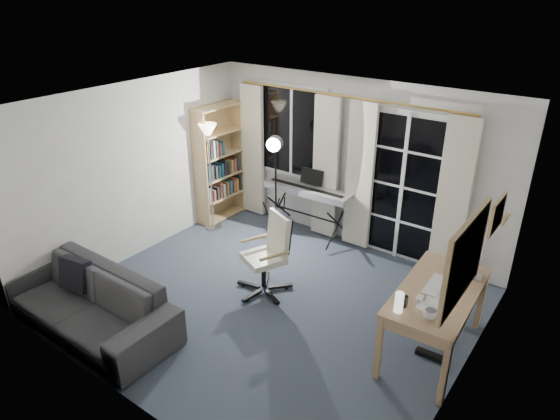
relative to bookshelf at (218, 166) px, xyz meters
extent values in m
cube|color=#353F4D|center=(2.12, -1.45, -0.89)|extent=(4.50, 4.00, 0.02)
cube|color=white|center=(1.07, 0.53, 0.62)|extent=(1.20, 0.06, 1.40)
cube|color=black|center=(1.07, 0.50, 0.62)|extent=(1.10, 0.02, 1.30)
cube|color=white|center=(1.07, 0.49, 0.62)|extent=(0.04, 0.03, 1.30)
cube|color=white|center=(2.87, 0.53, 0.15)|extent=(1.32, 0.06, 2.11)
cube|color=black|center=(2.57, 0.50, 0.15)|extent=(0.55, 0.02, 1.95)
cube|color=black|center=(3.17, 0.50, 0.15)|extent=(0.55, 0.02, 1.95)
cube|color=white|center=(2.87, 0.49, 0.15)|extent=(0.05, 0.04, 2.05)
cube|color=white|center=(2.87, 0.49, -0.33)|extent=(1.15, 0.03, 0.03)
cube|color=white|center=(2.87, 0.49, 0.17)|extent=(1.15, 0.03, 0.03)
cube|color=white|center=(2.87, 0.49, 0.67)|extent=(1.15, 0.03, 0.03)
cylinder|color=gold|center=(1.97, 0.45, 1.27)|extent=(3.50, 0.03, 0.03)
cube|color=#FEF1D0|center=(0.37, 0.43, 0.20)|extent=(0.40, 0.07, 2.10)
cube|color=#FEF1D0|center=(1.72, 0.43, 0.20)|extent=(0.40, 0.07, 2.10)
cube|color=#FEF1D0|center=(2.27, 0.43, 0.20)|extent=(0.40, 0.07, 2.10)
cube|color=#FEF1D0|center=(3.57, 0.43, 0.20)|extent=(0.40, 0.07, 2.10)
cube|color=tan|center=(0.02, -0.40, 0.05)|extent=(0.30, 0.04, 1.85)
cube|color=tan|center=(0.05, 0.43, 0.05)|extent=(0.30, 0.04, 1.85)
cube|color=tan|center=(-0.10, 0.02, 0.05)|extent=(0.05, 0.83, 1.85)
cube|color=tan|center=(0.03, 0.01, -0.85)|extent=(0.32, 0.84, 0.02)
cube|color=tan|center=(0.03, 0.01, -0.51)|extent=(0.32, 0.84, 0.02)
cube|color=tan|center=(0.03, 0.01, -0.16)|extent=(0.32, 0.84, 0.02)
cube|color=tan|center=(0.03, 0.01, 0.20)|extent=(0.32, 0.84, 0.02)
cube|color=tan|center=(0.03, 0.01, 0.55)|extent=(0.32, 0.84, 0.02)
cube|color=tan|center=(0.03, 0.01, 0.95)|extent=(0.32, 0.84, 0.02)
cube|color=silver|center=(0.04, -0.33, -0.38)|extent=(0.21, 0.06, 0.24)
cube|color=#A95746|center=(0.04, -0.24, -0.40)|extent=(0.21, 0.04, 0.19)
cube|color=#2D2D2D|center=(0.05, -0.16, -0.39)|extent=(0.21, 0.04, 0.21)
cube|color=#A95746|center=(0.05, -0.09, -0.36)|extent=(0.21, 0.04, 0.28)
cube|color=silver|center=(0.05, -0.02, -0.39)|extent=(0.21, 0.05, 0.22)
cube|color=#B97434|center=(0.05, 0.07, -0.38)|extent=(0.21, 0.04, 0.22)
cube|color=#29667D|center=(0.06, 0.14, -0.38)|extent=(0.21, 0.05, 0.23)
cube|color=#A95746|center=(0.06, 0.22, -0.39)|extent=(0.21, 0.04, 0.21)
cube|color=#B97434|center=(0.06, 0.28, -0.39)|extent=(0.21, 0.06, 0.22)
cube|color=#2D2D2D|center=(0.06, 0.37, -0.37)|extent=(0.21, 0.03, 0.24)
cube|color=#29667D|center=(0.04, -0.33, -0.02)|extent=(0.21, 0.04, 0.25)
cube|color=#2D2D2D|center=(0.04, -0.26, -0.02)|extent=(0.21, 0.06, 0.25)
cube|color=#2D2D2D|center=(0.05, -0.17, -0.04)|extent=(0.21, 0.04, 0.21)
cube|color=#29667D|center=(0.05, -0.10, -0.04)|extent=(0.21, 0.03, 0.20)
cube|color=#29667D|center=(0.05, -0.03, -0.04)|extent=(0.21, 0.04, 0.22)
cube|color=#2D2D2D|center=(0.05, 0.04, -0.02)|extent=(0.21, 0.04, 0.25)
cube|color=#2D2D2D|center=(0.05, 0.10, -0.04)|extent=(0.21, 0.05, 0.20)
cube|color=#B98D45|center=(0.06, 0.18, -0.04)|extent=(0.21, 0.04, 0.22)
cube|color=#A95746|center=(0.06, 0.26, -0.03)|extent=(0.21, 0.03, 0.23)
cube|color=#2D2D2D|center=(0.06, 0.32, -0.04)|extent=(0.21, 0.03, 0.22)
cube|color=#B97434|center=(0.04, -0.33, 0.34)|extent=(0.21, 0.04, 0.26)
cube|color=#2D2D2D|center=(0.04, -0.26, 0.31)|extent=(0.21, 0.03, 0.20)
cube|color=silver|center=(0.05, -0.19, 0.35)|extent=(0.21, 0.04, 0.28)
cube|color=silver|center=(0.05, -0.13, 0.33)|extent=(0.21, 0.04, 0.25)
cube|color=#A95746|center=(0.05, -0.06, 0.31)|extent=(0.21, 0.04, 0.21)
cube|color=#29667D|center=(0.05, 0.01, 0.31)|extent=(0.21, 0.04, 0.21)
cylinder|color=#B2B2B7|center=(0.21, -0.38, -0.87)|extent=(0.26, 0.26, 0.03)
cylinder|color=#B2B2B7|center=(0.21, -0.38, -0.08)|extent=(0.03, 0.03, 1.55)
cone|color=#FFE5B2|center=(0.21, -0.38, 0.71)|extent=(0.28, 0.28, 0.16)
cylinder|color=black|center=(1.02, 0.24, -0.51)|extent=(0.04, 0.65, 0.59)
cylinder|color=black|center=(1.02, 0.24, -0.51)|extent=(0.04, 0.65, 0.59)
cylinder|color=black|center=(2.06, 0.26, -0.51)|extent=(0.04, 0.65, 0.59)
cylinder|color=black|center=(2.06, 0.26, -0.51)|extent=(0.04, 0.65, 0.59)
cylinder|color=black|center=(1.54, 0.25, -0.51)|extent=(1.04, 0.05, 0.03)
cube|color=silver|center=(1.54, 0.25, -0.12)|extent=(1.36, 0.37, 0.09)
cube|color=white|center=(1.54, 0.17, -0.08)|extent=(1.25, 0.17, 0.02)
cube|color=black|center=(1.54, 0.21, -0.07)|extent=(1.21, 0.11, 0.01)
cube|color=black|center=(1.54, 0.36, 0.06)|extent=(0.37, 0.08, 0.23)
cylinder|color=black|center=(1.26, 0.02, -0.59)|extent=(0.11, 0.24, 0.65)
cylinder|color=black|center=(1.08, 0.05, -0.59)|extent=(0.25, 0.07, 0.65)
cylinder|color=black|center=(1.14, -0.12, -0.59)|extent=(0.17, 0.20, 0.65)
cylinder|color=black|center=(1.16, -0.02, 0.05)|extent=(0.03, 0.03, 1.12)
cylinder|color=silver|center=(1.17, -0.06, 0.60)|extent=(0.24, 0.18, 0.21)
cylinder|color=white|center=(1.20, -0.12, 0.60)|extent=(0.18, 0.08, 0.18)
cube|color=black|center=(2.12, -1.39, -0.84)|extent=(0.30, 0.17, 0.04)
cylinder|color=black|center=(2.19, -1.42, -0.85)|extent=(0.06, 0.06, 0.05)
cube|color=black|center=(2.06, -1.14, -0.84)|extent=(0.24, 0.26, 0.04)
cylinder|color=black|center=(2.12, -1.09, -0.85)|extent=(0.06, 0.06, 0.05)
cube|color=black|center=(1.82, -1.12, -0.84)|extent=(0.20, 0.29, 0.04)
cylinder|color=black|center=(1.78, -1.05, -0.85)|extent=(0.06, 0.06, 0.05)
cube|color=black|center=(1.71, -1.35, -0.84)|extent=(0.31, 0.11, 0.04)
cylinder|color=black|center=(1.64, -1.36, -0.85)|extent=(0.06, 0.06, 0.05)
cube|color=black|center=(1.90, -1.51, -0.84)|extent=(0.08, 0.31, 0.04)
cylinder|color=black|center=(1.89, -1.59, -0.85)|extent=(0.06, 0.06, 0.05)
cylinder|color=black|center=(1.92, -1.30, -0.61)|extent=(0.08, 0.08, 0.39)
cube|color=#F1EFCA|center=(1.92, -1.30, -0.40)|extent=(0.59, 0.59, 0.08)
cube|color=#F1EFCA|center=(2.01, -1.11, -0.11)|extent=(0.44, 0.28, 0.51)
cube|color=black|center=(2.02, -1.07, -0.09)|extent=(0.41, 0.25, 0.47)
cylinder|color=tan|center=(1.70, -1.18, -0.24)|extent=(0.20, 0.37, 0.04)
cylinder|color=tan|center=(2.16, -1.39, -0.24)|extent=(0.20, 0.37, 0.04)
cube|color=tan|center=(4.00, -1.14, -0.14)|extent=(0.78, 1.45, 0.04)
cube|color=tan|center=(4.00, -1.14, -0.21)|extent=(0.74, 1.41, 0.10)
cube|color=tan|center=(3.72, -1.82, -0.52)|extent=(0.06, 0.06, 0.72)
cube|color=tan|center=(4.35, -1.79, -0.52)|extent=(0.06, 0.06, 0.72)
cube|color=tan|center=(3.66, -0.48, -0.52)|extent=(0.06, 0.06, 0.72)
cube|color=tan|center=(4.29, -0.45, -0.52)|extent=(0.06, 0.06, 0.72)
cube|color=silver|center=(4.20, -0.69, -0.11)|extent=(0.19, 0.13, 0.02)
cube|color=silver|center=(4.20, -0.69, 0.03)|extent=(0.04, 0.03, 0.22)
cube|color=silver|center=(4.20, -0.69, 0.19)|extent=(0.06, 0.55, 0.35)
cube|color=black|center=(4.18, -0.69, 0.19)|extent=(0.03, 0.51, 0.30)
cube|color=white|center=(3.95, -1.09, -0.11)|extent=(0.16, 0.43, 0.02)
cube|color=white|center=(3.91, -1.39, -0.11)|extent=(0.07, 0.10, 0.02)
cube|color=white|center=(4.06, -1.28, -0.11)|extent=(0.28, 0.34, 0.01)
cube|color=white|center=(4.04, -1.49, -0.11)|extent=(0.22, 0.16, 0.00)
cube|color=black|center=(3.84, -1.60, -0.06)|extent=(0.05, 0.04, 0.12)
cylinder|color=white|center=(3.82, -1.70, -0.02)|extent=(0.09, 0.09, 0.20)
cube|color=black|center=(4.05, -1.23, -0.85)|extent=(0.31, 0.10, 0.05)
imported|color=silver|center=(4.10, -1.64, -0.05)|extent=(0.13, 0.10, 0.12)
cube|color=tan|center=(4.35, -1.80, 0.67)|extent=(0.04, 0.94, 0.74)
cube|color=white|center=(4.33, -1.80, 0.67)|extent=(0.01, 0.84, 0.64)
cube|color=tan|center=(4.35, -0.90, 0.72)|extent=(0.03, 0.42, 0.32)
cube|color=teal|center=(4.34, -0.90, 0.72)|extent=(0.00, 0.36, 0.26)
cube|color=tan|center=(4.28, -0.40, 0.47)|extent=(0.16, 0.30, 0.02)
cone|color=#F1EFCA|center=(4.28, -0.40, 0.56)|extent=(0.12, 0.12, 0.15)
imported|color=#272729|center=(0.76, -3.00, -0.44)|extent=(2.23, 0.65, 0.87)
cube|color=black|center=(0.44, -2.89, -0.37)|extent=(0.40, 0.27, 0.39)
camera|label=1|loc=(5.17, -5.42, 2.70)|focal=32.00mm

